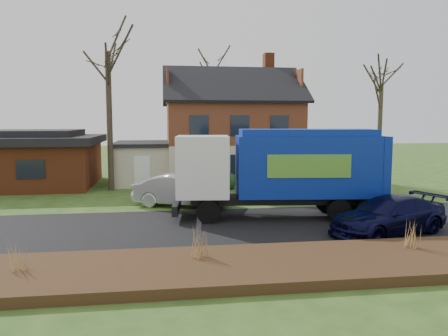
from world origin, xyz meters
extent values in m
plane|color=#274B19|center=(0.00, 0.00, 0.00)|extent=(120.00, 120.00, 0.00)
cube|color=black|center=(0.00, 0.00, 0.01)|extent=(80.00, 7.00, 0.02)
cube|color=#321E10|center=(0.00, -5.30, 0.15)|extent=(80.00, 3.50, 0.30)
cube|color=#BEAE99|center=(2.00, 14.00, 1.35)|extent=(9.00, 7.50, 2.70)
cube|color=#552718|center=(2.00, 14.00, 4.10)|extent=(9.00, 7.50, 2.80)
cube|color=brown|center=(5.00, 15.00, 8.46)|extent=(0.70, 0.90, 1.60)
cube|color=#BEAE99|center=(-4.20, 13.50, 1.30)|extent=(3.50, 5.50, 2.60)
cube|color=black|center=(-4.20, 13.50, 2.72)|extent=(3.90, 5.90, 0.24)
cube|color=brown|center=(-12.00, 13.00, 1.40)|extent=(9.00, 7.50, 2.80)
cube|color=black|center=(-12.00, 13.00, 3.05)|extent=(9.80, 8.20, 0.50)
cube|color=black|center=(-12.00, 13.00, 3.50)|extent=(7.00, 6.00, 0.40)
cylinder|color=black|center=(-1.02, 0.73, 0.51)|extent=(1.04, 0.44, 1.01)
cylinder|color=black|center=(-0.81, 2.77, 0.51)|extent=(1.04, 0.44, 1.01)
cylinder|color=black|center=(4.50, 0.15, 0.51)|extent=(1.04, 0.44, 1.01)
cylinder|color=black|center=(4.72, 2.19, 0.51)|extent=(1.04, 0.44, 1.01)
cylinder|color=black|center=(5.76, 0.02, 0.51)|extent=(1.04, 0.44, 1.01)
cylinder|color=black|center=(5.98, 2.05, 0.51)|extent=(1.04, 0.44, 1.01)
cube|color=black|center=(2.48, 1.39, 0.83)|extent=(8.46, 2.04, 0.34)
cube|color=white|center=(-1.15, 1.77, 2.34)|extent=(2.48, 2.66, 2.63)
cube|color=black|center=(-2.22, 1.89, 2.48)|extent=(0.30, 2.14, 0.88)
cube|color=black|center=(-2.32, 1.90, 0.54)|extent=(0.50, 2.45, 0.44)
cube|color=navy|center=(3.40, 1.30, 2.34)|extent=(6.36, 3.06, 2.63)
cube|color=navy|center=(3.40, 1.30, 3.80)|extent=(6.04, 2.74, 0.29)
cube|color=navy|center=(6.55, 0.97, 2.24)|extent=(0.60, 2.51, 2.83)
cube|color=#559731|center=(3.13, 0.08, 2.44)|extent=(3.49, 0.40, 0.97)
cube|color=#559731|center=(3.38, 2.54, 2.44)|extent=(3.49, 0.40, 0.97)
imported|color=#AFB1B7|center=(-1.94, 4.66, 0.80)|extent=(5.15, 3.36, 1.60)
imported|color=black|center=(5.60, -1.95, 0.72)|extent=(5.37, 3.62, 1.44)
cylinder|color=#3A3023|center=(-6.09, 10.41, 4.24)|extent=(0.35, 0.35, 8.48)
cylinder|color=#473D2A|center=(11.72, 10.67, 3.34)|extent=(0.31, 0.31, 6.68)
cylinder|color=#3C3224|center=(1.83, 22.87, 4.38)|extent=(0.33, 0.33, 8.77)
cone|color=#AE8C4D|center=(-6.83, -5.11, 0.73)|extent=(0.04, 0.04, 0.87)
cone|color=#AE8C4D|center=(-6.97, -5.11, 0.73)|extent=(0.04, 0.04, 0.87)
cone|color=#AE8C4D|center=(-6.68, -5.11, 0.73)|extent=(0.04, 0.04, 0.87)
cone|color=#AE8C4D|center=(-6.83, -4.99, 0.73)|extent=(0.04, 0.04, 0.87)
cone|color=#AE8C4D|center=(-6.83, -5.22, 0.73)|extent=(0.04, 0.04, 0.87)
cone|color=#A47948|center=(-1.84, -4.76, 0.78)|extent=(0.04, 0.04, 0.96)
cone|color=#A47948|center=(-1.99, -4.76, 0.78)|extent=(0.04, 0.04, 0.96)
cone|color=#A47948|center=(-1.68, -4.76, 0.78)|extent=(0.04, 0.04, 0.96)
cone|color=#A47948|center=(-1.84, -4.64, 0.78)|extent=(0.04, 0.04, 0.96)
cone|color=#A47948|center=(-1.84, -4.88, 0.78)|extent=(0.04, 0.04, 0.96)
cone|color=#A78149|center=(4.87, -4.75, 0.75)|extent=(0.04, 0.04, 0.89)
cone|color=#A78149|center=(4.71, -4.75, 0.75)|extent=(0.04, 0.04, 0.89)
cone|color=#A78149|center=(5.03, -4.75, 0.75)|extent=(0.04, 0.04, 0.89)
cone|color=#A78149|center=(4.87, -4.62, 0.75)|extent=(0.04, 0.04, 0.89)
cone|color=#A78149|center=(4.87, -4.87, 0.75)|extent=(0.04, 0.04, 0.89)
camera|label=1|loc=(-2.91, -17.23, 4.33)|focal=35.00mm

